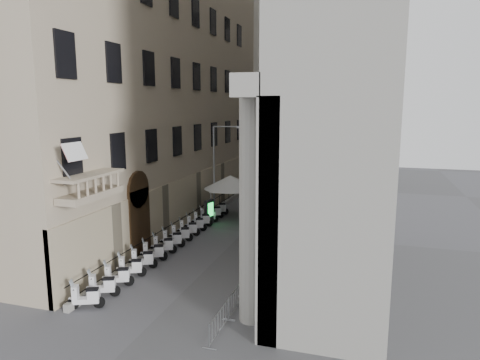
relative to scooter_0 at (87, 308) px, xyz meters
The scene contains 36 objects.
left_building 24.56m from the scooter_0, 102.54° to the left, with size 5.00×36.00×34.00m, color #B5A58B.
far_building 45.97m from the scooter_0, 85.18° to the left, with size 22.00×10.00×30.00m, color beige.
iron_fence 13.31m from the scooter_0, 92.79° to the left, with size 0.30×28.00×1.40m, color black, non-canonical shape.
blue_awning 22.68m from the scooter_0, 69.88° to the left, with size 1.60×3.00×3.00m, color navy, non-canonical shape.
flag 0.46m from the scooter_0, 139.42° to the left, with size 1.00×1.40×8.20m, color #9E0C11, non-canonical shape.
scooter_0 is the anchor object (origin of this frame).
scooter_1 1.35m from the scooter_0, 90.00° to the left, with size 0.56×1.40×1.50m, color white, non-canonical shape.
scooter_2 2.69m from the scooter_0, 90.00° to the left, with size 0.56×1.40×1.50m, color white, non-canonical shape.
scooter_3 4.04m from the scooter_0, 90.00° to the left, with size 0.56×1.40×1.50m, color white, non-canonical shape.
scooter_4 5.38m from the scooter_0, 90.00° to the left, with size 0.56×1.40×1.50m, color white, non-canonical shape.
scooter_5 6.73m from the scooter_0, 90.00° to the left, with size 0.56×1.40×1.50m, color white, non-canonical shape.
scooter_6 8.07m from the scooter_0, 90.00° to the left, with size 0.56×1.40×1.50m, color white, non-canonical shape.
scooter_7 9.42m from the scooter_0, 90.00° to the left, with size 0.56×1.40×1.50m, color white, non-canonical shape.
scooter_8 10.76m from the scooter_0, 90.00° to the left, with size 0.56×1.40×1.50m, color white, non-canonical shape.
scooter_9 12.11m from the scooter_0, 90.00° to the left, with size 0.56×1.40×1.50m, color white, non-canonical shape.
scooter_10 13.45m from the scooter_0, 90.00° to the left, with size 0.56×1.40×1.50m, color white, non-canonical shape.
scooter_11 14.80m from the scooter_0, 90.00° to the left, with size 0.56×1.40×1.50m, color white, non-canonical shape.
scooter_12 16.14m from the scooter_0, 90.00° to the left, with size 0.56×1.40×1.50m, color white, non-canonical shape.
scooter_13 17.49m from the scooter_0, 90.00° to the left, with size 0.56×1.40×1.50m, color white, non-canonical shape.
scooter_14 18.83m from the scooter_0, 90.00° to the left, with size 0.56×1.40×1.50m, color white, non-canonical shape.
barrier_0 6.91m from the scooter_0, ahead, with size 0.60×2.40×1.10m, color #9C9EA3, non-canonical shape.
barrier_1 7.22m from the scooter_0, 17.25° to the left, with size 0.60×2.40×1.10m, color #9C9EA3, non-canonical shape.
barrier_2 8.31m from the scooter_0, 33.94° to the left, with size 0.60×2.40×1.10m, color #9C9EA3, non-canonical shape.
barrier_3 9.93m from the scooter_0, 45.99° to the left, with size 0.60×2.40×1.10m, color #9C9EA3, non-canonical shape.
barrier_4 11.86m from the scooter_0, 54.42° to the left, with size 0.60×2.40×1.10m, color #9C9EA3, non-canonical shape.
barrier_5 13.96m from the scooter_0, 60.40° to the left, with size 0.60×2.40×1.10m, color #9C9EA3, non-canonical shape.
barrier_6 16.19m from the scooter_0, 64.77° to the left, with size 0.60×2.40×1.10m, color #9C9EA3, non-canonical shape.
barrier_7 18.48m from the scooter_0, 68.08° to the left, with size 0.60×2.40×1.10m, color #9C9EA3, non-canonical shape.
barrier_8 20.82m from the scooter_0, 70.65° to the left, with size 0.60×2.40×1.10m, color #9C9EA3, non-canonical shape.
barrier_9 23.19m from the scooter_0, 72.70° to the left, with size 0.60×2.40×1.10m, color #9C9EA3, non-canonical shape.
security_tent 18.19m from the scooter_0, 84.11° to the left, with size 4.58×4.58×3.72m.
street_lamp 18.94m from the scooter_0, 89.81° to the left, with size 2.59×0.47×7.94m.
info_kiosk 15.78m from the scooter_0, 89.02° to the left, with size 0.51×0.99×2.02m.
pedestrian_a 19.90m from the scooter_0, 77.45° to the left, with size 0.68×0.45×1.87m, color black.
pedestrian_b 20.86m from the scooter_0, 72.73° to the left, with size 0.77×0.60×1.58m, color black.
pedestrian_c 30.29m from the scooter_0, 82.98° to the left, with size 0.85×0.55×1.73m, color black.
Camera 1 is at (9.00, -11.53, 9.64)m, focal length 32.00 mm.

